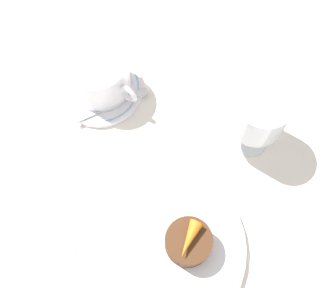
# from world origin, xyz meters

# --- Properties ---
(ground_plane) EXTENTS (3.00, 3.00, 0.00)m
(ground_plane) POSITION_xyz_m (0.00, 0.00, 0.00)
(ground_plane) COLOR white
(dinner_plate) EXTENTS (0.24, 0.24, 0.01)m
(dinner_plate) POSITION_xyz_m (0.02, -0.05, 0.01)
(dinner_plate) COLOR white
(dinner_plate) RESTS_ON ground_plane
(saucer) EXTENTS (0.13, 0.13, 0.01)m
(saucer) POSITION_xyz_m (-0.20, 0.10, 0.01)
(saucer) COLOR white
(saucer) RESTS_ON ground_plane
(coffee_cup) EXTENTS (0.12, 0.09, 0.07)m
(coffee_cup) POSITION_xyz_m (-0.20, 0.10, 0.05)
(coffee_cup) COLOR white
(coffee_cup) RESTS_ON saucer
(spoon) EXTENTS (0.06, 0.12, 0.00)m
(spoon) POSITION_xyz_m (-0.15, 0.10, 0.01)
(spoon) COLOR silver
(spoon) RESTS_ON saucer
(wine_glass) EXTENTS (0.08, 0.08, 0.12)m
(wine_glass) POSITION_xyz_m (0.04, 0.17, 0.08)
(wine_glass) COLOR silver
(wine_glass) RESTS_ON ground_plane
(dessert_cake) EXTENTS (0.06, 0.06, 0.04)m
(dessert_cake) POSITION_xyz_m (0.05, -0.02, 0.03)
(dessert_cake) COLOR #4C2D19
(dessert_cake) RESTS_ON dinner_plate
(carrot_garnish) EXTENTS (0.03, 0.05, 0.02)m
(carrot_garnish) POSITION_xyz_m (0.05, -0.02, 0.06)
(carrot_garnish) COLOR orange
(carrot_garnish) RESTS_ON dessert_cake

